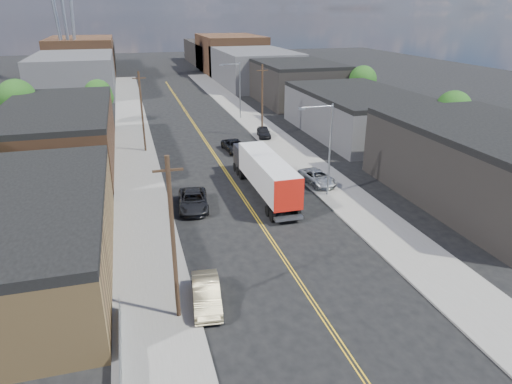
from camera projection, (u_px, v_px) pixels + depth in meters
ground at (192, 122)px, 73.66m from camera, size 260.00×260.00×0.00m
centerline at (209, 147)px, 60.27m from camera, size 0.32×120.00×0.01m
sidewalk_left at (135, 152)px, 57.85m from camera, size 5.00×140.00×0.15m
sidewalk_right at (277, 141)px, 62.65m from camera, size 5.00×140.00×0.15m
warehouse_tan at (15, 236)px, 30.58m from camera, size 12.00×22.00×5.60m
warehouse_brown at (59, 134)px, 53.60m from camera, size 12.00×26.00×6.60m
industrial_right_a at (491, 164)px, 42.20m from camera, size 14.00×22.00×7.10m
industrial_right_b at (358, 113)px, 65.59m from camera, size 14.00×24.00×6.10m
industrial_right_c at (295, 82)px, 88.52m from camera, size 14.00×22.00×7.60m
skyline_left_a at (75, 73)px, 98.35m from camera, size 16.00×30.00×8.00m
skyline_right_a at (253, 67)px, 108.46m from camera, size 16.00×30.00×8.00m
skyline_left_b at (82, 57)px, 120.28m from camera, size 16.00×26.00×10.00m
skyline_right_b at (230, 54)px, 130.40m from camera, size 16.00×26.00×10.00m
skyline_left_c at (87, 56)px, 138.69m from camera, size 16.00×40.00×7.00m
skyline_right_c at (217, 53)px, 148.81m from camera, size 16.00×40.00×7.00m
streetlight_near at (326, 143)px, 42.36m from camera, size 3.39×0.25×9.00m
streetlight_far at (238, 86)px, 73.59m from camera, size 3.39×0.25×9.00m
utility_pole_left_near at (173, 240)px, 25.05m from camera, size 1.60×0.26×10.00m
utility_pole_left_far at (142, 112)px, 56.28m from camera, size 1.60×0.26×10.00m
utility_pole_right at (262, 101)px, 63.11m from camera, size 1.60×0.26×10.00m
tree_left_mid at (18, 101)px, 61.10m from camera, size 5.10×5.04×8.37m
tree_left_far at (99, 95)px, 70.22m from camera, size 4.35×4.20×6.97m
tree_right_near at (453, 111)px, 58.02m from camera, size 4.60×4.48×7.44m
tree_right_far at (363, 81)px, 79.33m from camera, size 4.85×4.76×7.91m
semi_truck at (263, 171)px, 44.47m from camera, size 2.64×15.25×3.99m
car_left_b at (206, 294)px, 27.80m from camera, size 2.14×4.86×1.55m
car_left_c at (193, 201)px, 41.32m from camera, size 3.19×5.89×1.57m
car_right_lot_a at (317, 177)px, 46.86m from camera, size 3.01×5.28×1.39m
car_right_lot_c at (264, 132)px, 64.00m from camera, size 2.38×4.47×1.45m
car_ahead_truck at (235, 146)px, 58.04m from camera, size 2.89×5.40×1.44m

